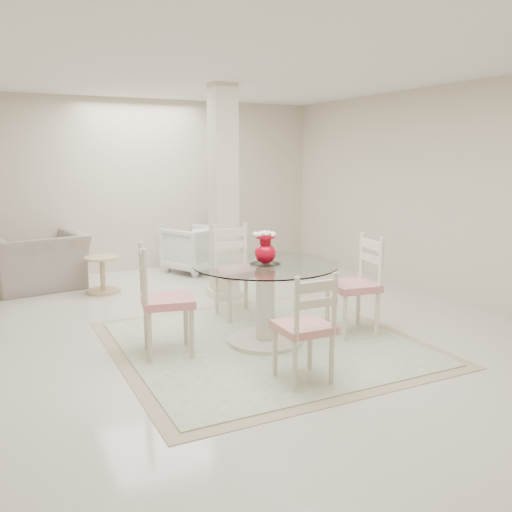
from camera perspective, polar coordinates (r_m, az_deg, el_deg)
name	(u,v)px	position (r m, az deg, el deg)	size (l,w,h in m)	color
ground	(230,330)	(5.83, -2.80, -7.82)	(7.00, 7.00, 0.00)	beige
room_shell	(228,153)	(5.53, -2.98, 10.75)	(6.02, 7.02, 2.71)	beige
column	(224,194)	(6.94, -3.44, 6.55)	(0.30, 0.30, 2.70)	beige
area_rug	(265,343)	(5.43, 0.95, -9.12)	(2.88, 2.88, 0.02)	tan
dining_table	(265,303)	(5.31, 0.97, -5.00)	(1.41, 1.41, 0.81)	beige
red_vase	(265,248)	(5.19, 0.97, 0.84)	(0.24, 0.21, 0.32)	#AF0518
dining_chair_east	(359,277)	(5.67, 10.80, -2.21)	(0.51, 0.51, 1.14)	#F5E8C9
dining_chair_north	(235,263)	(6.21, -2.21, -0.79)	(0.47, 0.47, 1.17)	beige
dining_chair_west	(159,292)	(5.03, -10.17, -3.77)	(0.54, 0.54, 1.15)	beige
dining_chair_south	(308,320)	(4.36, 5.46, -6.73)	(0.42, 0.43, 1.03)	beige
recliner_taupe	(38,261)	(8.06, -21.96, -0.53)	(1.20, 1.05, 0.78)	gray
armchair_white	(194,249)	(8.66, -6.57, 0.76)	(0.78, 0.80, 0.73)	silver
side_table	(103,276)	(7.60, -15.83, -2.03)	(0.47, 0.47, 0.49)	tan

